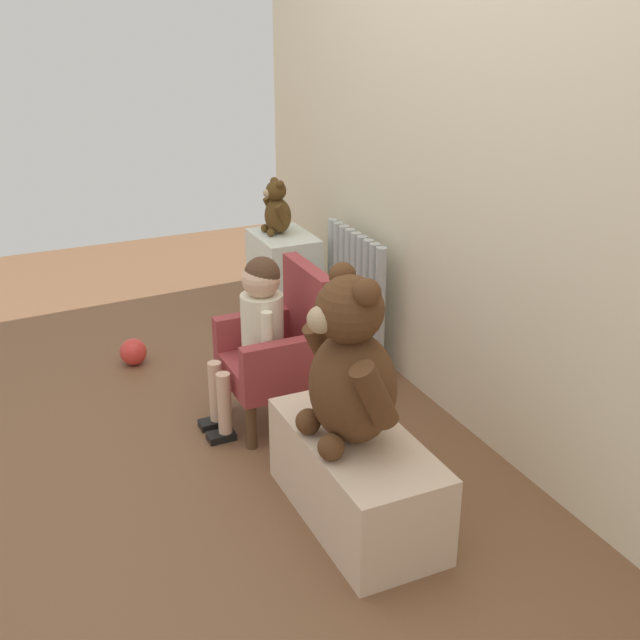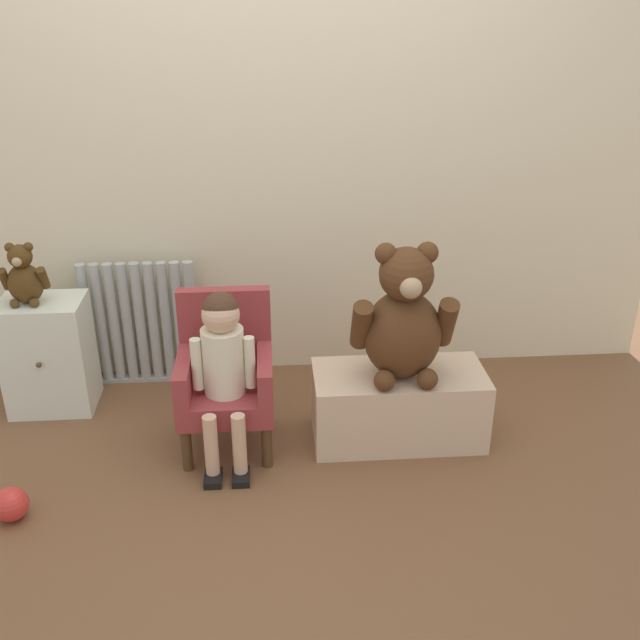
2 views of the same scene
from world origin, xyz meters
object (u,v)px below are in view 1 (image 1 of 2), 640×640
at_px(child_armchair, 282,349).
at_px(low_bench, 356,477).
at_px(radiator, 355,296).
at_px(toy_ball, 133,352).
at_px(small_dresser, 284,285).
at_px(small_teddy_bear, 277,210).
at_px(child_figure, 256,319).
at_px(large_teddy_bear, 350,368).

relative_size(child_armchair, low_bench, 0.91).
bearing_deg(radiator, child_armchair, -51.74).
bearing_deg(toy_ball, small_dresser, 93.08).
height_order(radiator, small_dresser, radiator).
bearing_deg(small_teddy_bear, child_figure, -26.91).
xyz_separation_m(child_figure, low_bench, (0.73, 0.07, -0.31)).
distance_m(child_figure, toy_ball, 0.95).
relative_size(radiator, large_teddy_bear, 1.07).
relative_size(child_figure, low_bench, 1.00).
bearing_deg(radiator, large_teddy_bear, -27.83).
bearing_deg(low_bench, radiator, 153.24).
distance_m(radiator, small_teddy_bear, 0.59).
bearing_deg(low_bench, small_dresser, 166.26).
height_order(small_dresser, child_armchair, child_armchair).
distance_m(radiator, child_figure, 0.81).
bearing_deg(child_armchair, small_dresser, 157.23).
xyz_separation_m(child_armchair, large_teddy_bear, (0.73, -0.06, 0.25)).
distance_m(small_dresser, toy_ball, 0.83).
bearing_deg(small_dresser, child_armchair, -22.77).
bearing_deg(child_figure, large_teddy_bear, 3.73).
bearing_deg(child_armchair, radiator, 128.26).
bearing_deg(small_teddy_bear, low_bench, -12.89).
height_order(radiator, child_figure, child_figure).
distance_m(child_armchair, low_bench, 0.75).
distance_m(child_armchair, small_teddy_bear, 0.98).
bearing_deg(child_figure, radiator, 123.43).
xyz_separation_m(small_dresser, small_teddy_bear, (-0.04, -0.02, 0.39)).
height_order(radiator, toy_ball, radiator).
relative_size(child_armchair, child_figure, 0.91).
xyz_separation_m(small_dresser, large_teddy_bear, (1.55, -0.41, 0.31)).
xyz_separation_m(large_teddy_bear, toy_ball, (-1.51, -0.40, -0.51)).
bearing_deg(toy_ball, radiator, 71.20).
relative_size(child_armchair, toy_ball, 5.13).
relative_size(child_figure, toy_ball, 5.63).
bearing_deg(small_dresser, low_bench, -13.74).
height_order(small_dresser, small_teddy_bear, small_teddy_bear).
bearing_deg(low_bench, child_armchair, 177.34).
bearing_deg(radiator, child_figure, -56.57).
height_order(large_teddy_bear, small_teddy_bear, large_teddy_bear).
height_order(small_dresser, toy_ball, small_dresser).
bearing_deg(low_bench, large_teddy_bear, -94.13).
xyz_separation_m(low_bench, large_teddy_bear, (-0.00, -0.03, 0.41)).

